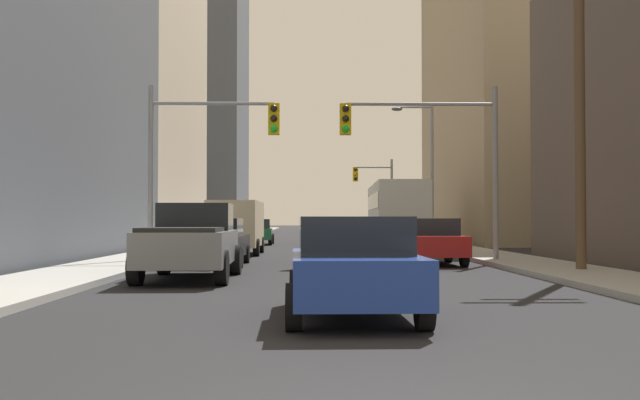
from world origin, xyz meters
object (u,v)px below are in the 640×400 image
at_px(traffic_signal_far_right, 375,186).
at_px(traffic_signal_near_right, 426,142).
at_px(traffic_signal_near_left, 208,143).
at_px(city_bus, 396,212).
at_px(pickup_truck_grey, 191,242).
at_px(cargo_van_beige, 236,224).
at_px(sedan_green, 257,232).
at_px(sedan_red, 430,241).
at_px(sedan_black, 216,242).
at_px(sedan_blue, 353,267).

bearing_deg(traffic_signal_far_right, traffic_signal_near_right, -92.03).
bearing_deg(traffic_signal_near_left, city_bus, 62.57).
xyz_separation_m(traffic_signal_near_left, traffic_signal_far_right, (8.50, 31.21, -0.07)).
xyz_separation_m(pickup_truck_grey, traffic_signal_near_right, (6.93, 6.68, 3.18)).
xyz_separation_m(cargo_van_beige, traffic_signal_near_right, (7.04, -6.94, 2.83)).
height_order(cargo_van_beige, sedan_green, cargo_van_beige).
distance_m(sedan_red, sedan_black, 7.02).
height_order(pickup_truck_grey, sedan_green, pickup_truck_grey).
relative_size(cargo_van_beige, sedan_red, 1.23).
distance_m(sedan_black, sedan_green, 21.06).
height_order(sedan_red, traffic_signal_far_right, traffic_signal_far_right).
xyz_separation_m(sedan_black, traffic_signal_near_left, (-0.40, 0.91, 3.30)).
xyz_separation_m(cargo_van_beige, sedan_blue, (3.65, -21.29, -0.52)).
distance_m(sedan_red, traffic_signal_far_right, 31.93).
bearing_deg(city_bus, traffic_signal_near_right, -92.98).
distance_m(traffic_signal_near_left, traffic_signal_near_right, 7.39).
relative_size(cargo_van_beige, traffic_signal_far_right, 0.87).
bearing_deg(sedan_blue, traffic_signal_far_right, 84.37).
relative_size(city_bus, pickup_truck_grey, 2.13).
distance_m(sedan_black, traffic_signal_near_right, 7.80).
height_order(sedan_green, traffic_signal_near_left, traffic_signal_near_left).
height_order(city_bus, traffic_signal_near_right, traffic_signal_near_right).
xyz_separation_m(traffic_signal_near_right, traffic_signal_far_right, (1.11, 31.21, -0.11)).
bearing_deg(sedan_green, traffic_signal_far_right, 53.77).
relative_size(sedan_black, traffic_signal_far_right, 0.71).
bearing_deg(cargo_van_beige, sedan_black, -89.64).
xyz_separation_m(pickup_truck_grey, traffic_signal_near_left, (-0.45, 6.68, 3.14)).
height_order(sedan_red, sedan_black, same).
distance_m(cargo_van_beige, sedan_green, 13.21).
relative_size(traffic_signal_near_left, traffic_signal_far_right, 1.00).
bearing_deg(cargo_van_beige, city_bus, 48.50).
bearing_deg(sedan_blue, cargo_van_beige, 99.73).
height_order(cargo_van_beige, traffic_signal_far_right, traffic_signal_far_right).
bearing_deg(sedan_blue, pickup_truck_grey, 114.86).
height_order(pickup_truck_grey, traffic_signal_far_right, traffic_signal_far_right).
bearing_deg(traffic_signal_far_right, city_bus, -91.06).
distance_m(pickup_truck_grey, cargo_van_beige, 13.63).
bearing_deg(sedan_red, city_bus, 87.18).
distance_m(city_bus, pickup_truck_grey, 23.83).
distance_m(cargo_van_beige, sedan_black, 7.87).
height_order(pickup_truck_grey, sedan_red, pickup_truck_grey).
distance_m(pickup_truck_grey, sedan_blue, 8.45).
distance_m(city_bus, sedan_black, 18.51).
xyz_separation_m(sedan_blue, sedan_black, (-3.60, 13.44, 0.00)).
xyz_separation_m(city_bus, sedan_green, (-7.82, 4.32, -1.16)).
distance_m(sedan_black, traffic_signal_far_right, 33.28).
bearing_deg(sedan_black, traffic_signal_near_left, 113.82).
xyz_separation_m(cargo_van_beige, sedan_green, (0.04, 13.20, -0.52)).
distance_m(city_bus, traffic_signal_near_left, 17.96).
distance_m(city_bus, cargo_van_beige, 11.88).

